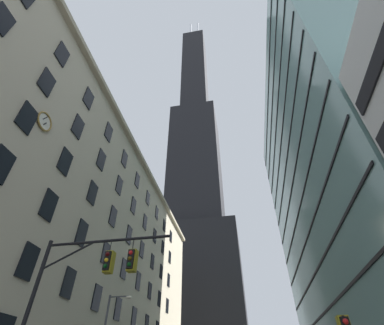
{
  "coord_description": "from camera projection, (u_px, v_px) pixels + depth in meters",
  "views": [
    {
      "loc": [
        2.94,
        -7.81,
        1.98
      ],
      "look_at": [
        -3.33,
        25.57,
        29.21
      ],
      "focal_mm": 25.81,
      "sensor_mm": 36.0,
      "label": 1
    }
  ],
  "objects": [
    {
      "name": "station_building",
      "position": [
        84.0,
        256.0,
        35.34
      ],
      "size": [
        12.9,
        60.18,
        29.57
      ],
      "color": "#BCAF93",
      "rests_on": "ground"
    },
    {
      "name": "dark_skyscraper",
      "position": [
        196.0,
        194.0,
        106.05
      ],
      "size": [
        28.23,
        28.23,
        199.67
      ],
      "color": "black",
      "rests_on": "ground"
    },
    {
      "name": "glass_office_midrise",
      "position": [
        347.0,
        183.0,
        38.32
      ],
      "size": [
        14.6,
        42.95,
        47.35
      ],
      "color": "gray",
      "rests_on": "ground"
    },
    {
      "name": "traffic_signal_mast",
      "position": [
        84.0,
        284.0,
        13.0
      ],
      "size": [
        6.72,
        0.63,
        7.77
      ],
      "color": "black",
      "rests_on": "sidewalk_left"
    }
  ]
}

